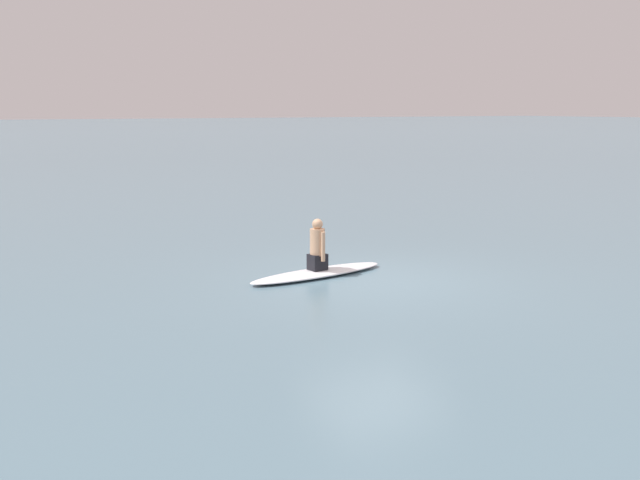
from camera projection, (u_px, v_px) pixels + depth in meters
ground_plane at (376, 281)px, 13.99m from camera, size 400.00×400.00×0.00m
surfboard at (317, 273)px, 14.38m from camera, size 1.11×3.10×0.13m
person_paddler at (317, 247)px, 14.29m from camera, size 0.44×0.36×0.99m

